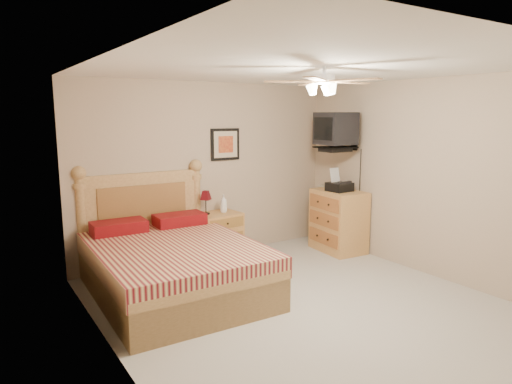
# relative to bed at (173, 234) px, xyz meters

# --- Properties ---
(floor) EXTENTS (4.50, 4.50, 0.00)m
(floor) POSITION_rel_bed_xyz_m (1.03, -1.12, -0.72)
(floor) COLOR #A6A196
(floor) RESTS_ON ground
(ceiling) EXTENTS (4.00, 4.50, 0.04)m
(ceiling) POSITION_rel_bed_xyz_m (1.03, -1.12, 1.78)
(ceiling) COLOR white
(ceiling) RESTS_ON ground
(wall_back) EXTENTS (4.00, 0.04, 2.50)m
(wall_back) POSITION_rel_bed_xyz_m (1.03, 1.13, 0.53)
(wall_back) COLOR tan
(wall_back) RESTS_ON ground
(wall_left) EXTENTS (0.04, 4.50, 2.50)m
(wall_left) POSITION_rel_bed_xyz_m (-0.97, -1.12, 0.53)
(wall_left) COLOR tan
(wall_left) RESTS_ON ground
(wall_right) EXTENTS (0.04, 4.50, 2.50)m
(wall_right) POSITION_rel_bed_xyz_m (3.03, -1.12, 0.53)
(wall_right) COLOR tan
(wall_right) RESTS_ON ground
(bed) EXTENTS (1.75, 2.26, 1.43)m
(bed) POSITION_rel_bed_xyz_m (0.00, 0.00, 0.00)
(bed) COLOR #A17844
(bed) RESTS_ON ground
(nightstand) EXTENTS (0.66, 0.52, 0.67)m
(nightstand) POSITION_rel_bed_xyz_m (1.04, 0.88, -0.38)
(nightstand) COLOR #AB6E3E
(nightstand) RESTS_ON ground
(table_lamp) EXTENTS (0.20, 0.20, 0.33)m
(table_lamp) POSITION_rel_bed_xyz_m (0.88, 0.93, 0.12)
(table_lamp) COLOR #550A11
(table_lamp) RESTS_ON nightstand
(lotion_bottle) EXTENTS (0.12, 0.12, 0.25)m
(lotion_bottle) POSITION_rel_bed_xyz_m (1.15, 0.90, 0.08)
(lotion_bottle) COLOR white
(lotion_bottle) RESTS_ON nightstand
(framed_picture) EXTENTS (0.46, 0.04, 0.46)m
(framed_picture) POSITION_rel_bed_xyz_m (1.30, 1.11, 0.90)
(framed_picture) COLOR black
(framed_picture) RESTS_ON wall_back
(dresser) EXTENTS (0.61, 0.82, 0.92)m
(dresser) POSITION_rel_bed_xyz_m (2.76, 0.25, -0.25)
(dresser) COLOR #AC8348
(dresser) RESTS_ON ground
(fax_machine) EXTENTS (0.33, 0.35, 0.34)m
(fax_machine) POSITION_rel_bed_xyz_m (2.73, 0.22, 0.38)
(fax_machine) COLOR black
(fax_machine) RESTS_ON dresser
(magazine_lower) EXTENTS (0.28, 0.33, 0.03)m
(magazine_lower) POSITION_rel_bed_xyz_m (2.75, 0.56, 0.22)
(magazine_lower) COLOR #ACA28D
(magazine_lower) RESTS_ON dresser
(magazine_upper) EXTENTS (0.22, 0.28, 0.02)m
(magazine_upper) POSITION_rel_bed_xyz_m (2.76, 0.55, 0.25)
(magazine_upper) COLOR gray
(magazine_upper) RESTS_ON magazine_lower
(wall_tv) EXTENTS (0.56, 0.46, 0.58)m
(wall_tv) POSITION_rel_bed_xyz_m (2.78, 0.22, 1.09)
(wall_tv) COLOR black
(wall_tv) RESTS_ON wall_right
(ceiling_fan) EXTENTS (1.14, 1.14, 0.28)m
(ceiling_fan) POSITION_rel_bed_xyz_m (1.03, -1.32, 1.64)
(ceiling_fan) COLOR white
(ceiling_fan) RESTS_ON ceiling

